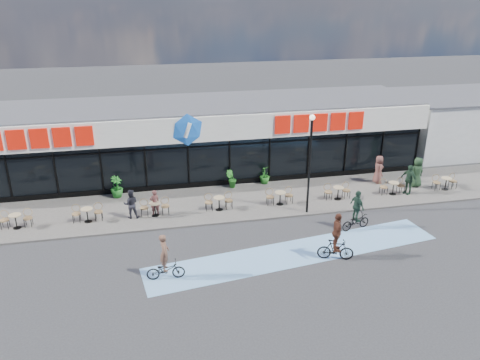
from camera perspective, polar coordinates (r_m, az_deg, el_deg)
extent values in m
plane|color=#28282B|center=(22.35, -4.23, -8.00)|extent=(120.00, 120.00, 0.00)
cube|color=#5C5952|center=(26.30, -5.59, -3.08)|extent=(44.00, 5.00, 0.10)
cube|color=#6B9BCB|center=(21.89, 6.88, -8.80)|extent=(14.17, 4.13, 0.01)
cube|color=black|center=(30.87, -6.87, 3.62)|extent=(30.00, 6.00, 3.00)
cube|color=white|center=(30.09, -7.04, 7.60)|extent=(30.60, 6.30, 1.50)
cube|color=#47474C|center=(30.05, -7.14, 9.15)|extent=(30.60, 6.30, 0.10)
cube|color=navy|center=(27.51, -6.41, 4.73)|extent=(30.60, 0.08, 0.18)
cube|color=black|center=(27.64, -6.38, 3.95)|extent=(30.00, 0.06, 0.08)
cube|color=black|center=(28.50, -6.18, -0.73)|extent=(30.00, 0.10, 0.40)
cube|color=#B91306|center=(27.53, -23.27, 4.70)|extent=(5.63, 0.18, 1.10)
cube|color=#B91306|center=(28.87, 9.68, 6.94)|extent=(5.63, 0.18, 1.10)
ellipsoid|color=blue|center=(27.05, -6.42, 6.09)|extent=(1.90, 0.24, 1.90)
cylinder|color=black|center=(28.94, -26.36, 0.13)|extent=(0.10, 0.10, 3.00)
cylinder|color=black|center=(28.39, -21.50, 0.53)|extent=(0.10, 0.10, 3.00)
cylinder|color=black|center=(28.04, -16.49, 0.92)|extent=(0.10, 0.10, 3.00)
cylinder|color=black|center=(27.92, -11.39, 1.32)|extent=(0.10, 0.10, 3.00)
cylinder|color=black|center=(28.02, -6.28, 1.71)|extent=(0.10, 0.10, 3.00)
cylinder|color=black|center=(28.34, -1.25, 2.08)|extent=(0.10, 0.10, 3.00)
cylinder|color=black|center=(28.87, 3.64, 2.43)|extent=(0.10, 0.10, 3.00)
cylinder|color=black|center=(29.61, 8.31, 2.74)|extent=(0.10, 0.10, 3.00)
cylinder|color=black|center=(30.53, 12.74, 3.02)|extent=(0.10, 0.10, 3.00)
cylinder|color=black|center=(31.63, 16.88, 3.26)|extent=(0.10, 0.10, 3.00)
cylinder|color=black|center=(32.88, 20.73, 3.48)|extent=(0.10, 0.10, 3.00)
cube|color=silver|center=(38.99, 24.67, 6.42)|extent=(9.00, 7.00, 4.00)
cube|color=#47474C|center=(38.56, 25.15, 9.34)|extent=(9.20, 7.20, 0.12)
cylinder|color=black|center=(24.55, 8.46, 1.52)|extent=(0.12, 0.12, 5.13)
sphere|color=#FFF2CC|center=(23.76, 8.81, 7.55)|extent=(0.28, 0.28, 0.28)
cylinder|color=tan|center=(25.88, -25.78, -3.88)|extent=(0.60, 0.60, 0.04)
cylinder|color=black|center=(26.02, -25.65, -4.58)|extent=(0.06, 0.06, 0.70)
cylinder|color=black|center=(26.17, -25.52, -5.29)|extent=(0.40, 0.40, 0.02)
cylinder|color=tan|center=(25.21, -18.21, -3.38)|extent=(0.60, 0.60, 0.04)
cylinder|color=black|center=(25.35, -18.11, -4.10)|extent=(0.06, 0.06, 0.70)
cylinder|color=black|center=(25.51, -18.02, -4.83)|extent=(0.40, 0.40, 0.02)
cylinder|color=tan|center=(25.00, -10.38, -2.80)|extent=(0.60, 0.60, 0.04)
cylinder|color=black|center=(25.14, -10.32, -3.53)|extent=(0.06, 0.06, 0.70)
cylinder|color=black|center=(25.30, -10.27, -4.26)|extent=(0.40, 0.40, 0.02)
cylinder|color=tan|center=(25.25, -2.57, -2.17)|extent=(0.60, 0.60, 0.04)
cylinder|color=black|center=(25.40, -2.56, -2.89)|extent=(0.06, 0.06, 0.70)
cylinder|color=black|center=(25.55, -2.54, -3.63)|extent=(0.40, 0.40, 0.02)
cylinder|color=tan|center=(25.97, 4.93, -1.53)|extent=(0.60, 0.60, 0.04)
cylinder|color=black|center=(26.11, 4.91, -2.23)|extent=(0.06, 0.06, 0.70)
cylinder|color=black|center=(26.26, 4.88, -2.95)|extent=(0.40, 0.40, 0.02)
cylinder|color=tan|center=(27.11, 11.92, -0.91)|extent=(0.60, 0.60, 0.04)
cylinder|color=black|center=(27.24, 11.86, -1.58)|extent=(0.06, 0.06, 0.70)
cylinder|color=black|center=(27.39, 11.80, -2.27)|extent=(0.40, 0.40, 0.02)
cylinder|color=tan|center=(28.61, 18.25, -0.33)|extent=(0.60, 0.60, 0.04)
cylinder|color=black|center=(28.74, 18.17, -0.97)|extent=(0.06, 0.06, 0.70)
cylinder|color=black|center=(28.88, 18.09, -1.63)|extent=(0.40, 0.40, 0.02)
cylinder|color=tan|center=(30.44, 23.89, 0.19)|extent=(0.60, 0.60, 0.04)
cylinder|color=black|center=(30.56, 23.79, -0.42)|extent=(0.06, 0.06, 0.70)
cylinder|color=black|center=(30.69, 23.69, -1.04)|extent=(0.40, 0.40, 0.02)
imported|color=#1D661D|center=(27.78, -14.82, -0.81)|extent=(0.99, 0.99, 1.25)
imported|color=#246F1F|center=(28.21, -1.06, 0.13)|extent=(0.64, 0.53, 1.09)
imported|color=#22681D|center=(28.86, 3.02, 0.63)|extent=(0.87, 0.87, 1.10)
imported|color=#542D2B|center=(25.12, -10.36, -2.72)|extent=(0.58, 0.44, 1.41)
imported|color=black|center=(25.01, -13.15, -2.85)|extent=(0.77, 0.61, 1.58)
imported|color=#1D3423|center=(28.94, 19.88, 0.07)|extent=(0.79, 1.13, 1.78)
imported|color=brown|center=(30.01, 16.51, 1.25)|extent=(0.63, 0.90, 1.76)
imported|color=#1C341D|center=(30.16, 20.78, 0.90)|extent=(0.98, 0.71, 1.85)
imported|color=black|center=(21.45, 11.56, -8.32)|extent=(1.68, 0.93, 0.97)
imported|color=#4A261A|center=(21.04, 11.74, -6.27)|extent=(0.75, 1.14, 1.81)
imported|color=black|center=(24.27, 13.91, -4.93)|extent=(1.71, 0.93, 0.85)
imported|color=#1C3226|center=(23.91, 14.10, -3.12)|extent=(0.62, 1.03, 1.65)
imported|color=black|center=(20.01, -9.05, -10.77)|extent=(1.62, 0.63, 0.84)
imported|color=brown|center=(19.57, -9.19, -8.70)|extent=(0.41, 0.61, 1.62)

